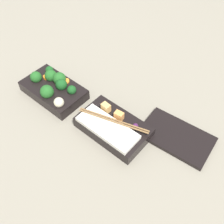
{
  "coord_description": "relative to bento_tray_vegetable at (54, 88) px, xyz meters",
  "views": [
    {
      "loc": [
        0.42,
        -0.35,
        0.64
      ],
      "look_at": [
        0.09,
        0.04,
        0.04
      ],
      "focal_mm": 42.0,
      "sensor_mm": 36.0,
      "label": 1
    }
  ],
  "objects": [
    {
      "name": "ground_plane",
      "position": [
        0.13,
        -0.0,
        -0.03
      ],
      "size": [
        3.0,
        3.0,
        0.0
      ],
      "primitive_type": "plane",
      "color": "gray"
    },
    {
      "name": "bento_tray_vegetable",
      "position": [
        0.0,
        0.0,
        0.0
      ],
      "size": [
        0.21,
        0.13,
        0.07
      ],
      "color": "black",
      "rests_on": "ground_plane"
    },
    {
      "name": "bento_lid",
      "position": [
        0.41,
        0.11,
        -0.02
      ],
      "size": [
        0.21,
        0.14,
        0.01
      ],
      "primitive_type": "cube",
      "rotation": [
        0.0,
        0.0,
        0.08
      ],
      "color": "black",
      "rests_on": "ground_plane"
    },
    {
      "name": "bento_tray_rice",
      "position": [
        0.25,
        0.01,
        -0.0
      ],
      "size": [
        0.21,
        0.13,
        0.06
      ],
      "color": "black",
      "rests_on": "ground_plane"
    }
  ]
}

